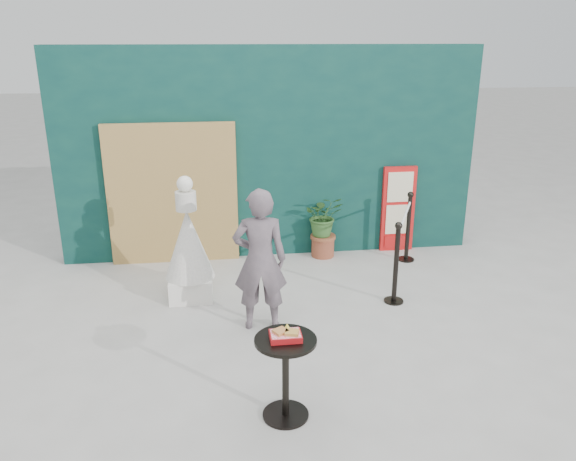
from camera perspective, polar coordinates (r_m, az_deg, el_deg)
The scene contains 10 objects.
ground at distance 5.77m, azimuth 1.62°, elevation -13.37°, with size 60.00×60.00×0.00m, color #ADAAA5.
back_wall at distance 8.15m, azimuth -1.83°, elevation 7.79°, with size 6.00×0.30×3.00m, color #0A2F2E.
bamboo_fence at distance 8.04m, azimuth -11.62°, elevation 3.59°, with size 1.80×0.08×2.00m, color tan.
woman at distance 6.09m, azimuth -2.87°, elevation -3.02°, with size 0.59×0.39×1.61m, color #695A61.
menu_board at distance 8.57m, azimuth 11.12°, elevation 2.14°, with size 0.50×0.07×1.30m.
statue at distance 6.95m, azimuth -10.04°, elevation -1.93°, with size 0.61×0.61×1.56m.
cafe_table at distance 4.82m, azimuth -0.25°, elevation -13.55°, with size 0.52×0.52×0.75m.
food_basket at distance 4.67m, azimuth -0.23°, elevation -10.54°, with size 0.26×0.19×0.11m.
planter at distance 8.21m, azimuth 3.61°, elevation 0.95°, with size 0.55×0.48×0.94m.
stanchion_barrier at distance 7.57m, azimuth 11.56°, elevation -1.42°, with size 0.84×1.54×1.03m.
Camera 1 is at (-0.80, -4.80, 3.10)m, focal length 35.00 mm.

